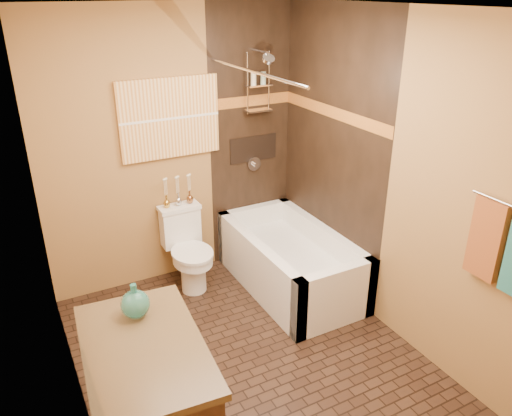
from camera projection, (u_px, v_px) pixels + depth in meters
floor at (251, 360)px, 3.80m from camera, size 3.00×3.00×0.00m
wall_left at (59, 253)px, 2.77m from camera, size 0.02×3.00×2.50m
wall_right at (390, 180)px, 3.80m from camera, size 0.02×3.00×2.50m
wall_back at (174, 150)px, 4.49m from camera, size 2.40×0.02×2.50m
wall_front at (416, 342)px, 2.08m from camera, size 2.40×0.02×2.50m
ceiling at (250, 7)px, 2.77m from camera, size 3.00×3.00×0.00m
alcove_tile_back at (251, 139)px, 4.82m from camera, size 0.85×0.01×2.50m
alcove_tile_right at (331, 154)px, 4.40m from camera, size 0.01×1.50×2.50m
mosaic_band_back at (251, 101)px, 4.66m from camera, size 0.85×0.01×0.10m
mosaic_band_right at (332, 112)px, 4.24m from camera, size 0.01×1.50×0.10m
alcove_niche at (253, 149)px, 4.86m from camera, size 0.50×0.01×0.25m
shower_fixtures at (258, 98)px, 4.57m from camera, size 0.24×0.33×1.16m
curtain_rod at (251, 71)px, 3.75m from camera, size 0.03×1.55×0.03m
towel_rust at (486, 239)px, 3.07m from camera, size 0.05×0.22×0.52m
sunset_painting at (170, 118)px, 4.34m from camera, size 0.90×0.04×0.70m
vanity_mirror at (71, 255)px, 2.24m from camera, size 0.01×1.00×0.90m
bathtub at (290, 265)px, 4.65m from camera, size 0.80×1.50×0.55m
toilet at (188, 249)px, 4.61m from camera, size 0.38×0.56×0.75m
vanity at (149, 409)px, 2.79m from camera, size 0.69×1.05×0.89m
teal_bottle at (135, 301)px, 2.80m from camera, size 0.21×0.21×0.26m
bud_vases at (178, 190)px, 4.54m from camera, size 0.28×0.06×0.28m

